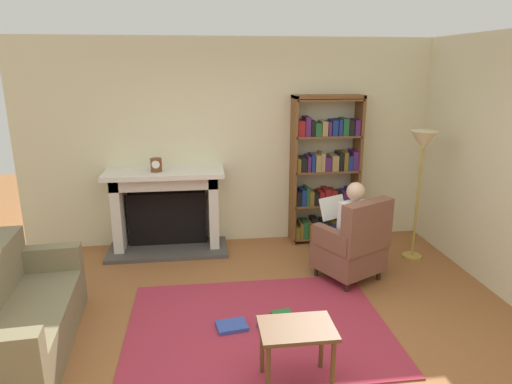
# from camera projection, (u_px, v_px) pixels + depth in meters

# --- Properties ---
(ground) EXTENTS (14.00, 14.00, 0.00)m
(ground) POSITION_uv_depth(u_px,v_px,m) (262.00, 346.00, 3.91)
(ground) COLOR #965B31
(back_wall) EXTENTS (5.60, 0.10, 2.70)m
(back_wall) POSITION_uv_depth(u_px,v_px,m) (236.00, 143.00, 5.98)
(back_wall) COLOR beige
(back_wall) RESTS_ON ground
(side_wall_right) EXTENTS (0.10, 5.20, 2.70)m
(side_wall_right) POSITION_uv_depth(u_px,v_px,m) (480.00, 157.00, 5.06)
(side_wall_right) COLOR beige
(side_wall_right) RESTS_ON ground
(area_rug) EXTENTS (2.40, 1.80, 0.01)m
(area_rug) POSITION_uv_depth(u_px,v_px,m) (258.00, 326.00, 4.20)
(area_rug) COLOR #A32B3E
(area_rug) RESTS_ON ground
(fireplace) EXTENTS (1.53, 0.64, 1.07)m
(fireplace) POSITION_uv_depth(u_px,v_px,m) (167.00, 207.00, 5.84)
(fireplace) COLOR #4C4742
(fireplace) RESTS_ON ground
(mantel_clock) EXTENTS (0.14, 0.14, 0.17)m
(mantel_clock) POSITION_uv_depth(u_px,v_px,m) (156.00, 165.00, 5.57)
(mantel_clock) COLOR brown
(mantel_clock) RESTS_ON fireplace
(bookshelf) EXTENTS (0.91, 0.32, 1.98)m
(bookshelf) POSITION_uv_depth(u_px,v_px,m) (325.00, 172.00, 6.02)
(bookshelf) COLOR brown
(bookshelf) RESTS_ON ground
(armchair_reading) EXTENTS (0.85, 0.85, 0.97)m
(armchair_reading) POSITION_uv_depth(u_px,v_px,m) (354.00, 245.00, 5.00)
(armchair_reading) COLOR #331E14
(armchair_reading) RESTS_ON ground
(seated_reader) EXTENTS (0.53, 0.60, 1.14)m
(seated_reader) POSITION_uv_depth(u_px,v_px,m) (347.00, 225.00, 5.03)
(seated_reader) COLOR silver
(seated_reader) RESTS_ON ground
(sofa_floral) EXTENTS (0.84, 1.75, 0.85)m
(sofa_floral) POSITION_uv_depth(u_px,v_px,m) (16.00, 319.00, 3.74)
(sofa_floral) COLOR #7A7051
(sofa_floral) RESTS_ON ground
(side_table) EXTENTS (0.56, 0.39, 0.49)m
(side_table) POSITION_uv_depth(u_px,v_px,m) (297.00, 336.00, 3.34)
(side_table) COLOR brown
(side_table) RESTS_ON ground
(scattered_books) EXTENTS (0.78, 0.41, 0.04)m
(scattered_books) POSITION_uv_depth(u_px,v_px,m) (257.00, 323.00, 4.20)
(scattered_books) COLOR #267233
(scattered_books) RESTS_ON area_rug
(floor_lamp) EXTENTS (0.32, 0.32, 1.61)m
(floor_lamp) POSITION_uv_depth(u_px,v_px,m) (422.00, 152.00, 5.34)
(floor_lamp) COLOR #B7933F
(floor_lamp) RESTS_ON ground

